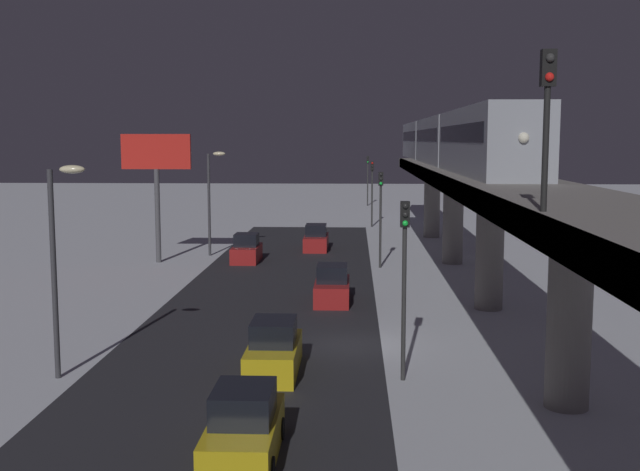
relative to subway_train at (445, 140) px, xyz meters
name	(u,v)px	position (x,y,z in m)	size (l,w,h in m)	color
ground_plane	(350,345)	(6.97, 27.86, -8.51)	(240.00, 240.00, 0.00)	silver
avenue_asphalt	(250,344)	(11.16, 27.86, -8.51)	(11.00, 88.24, 0.01)	#28282D
elevated_railway	(520,207)	(0.09, 27.86, -2.71)	(5.00, 88.24, 6.73)	gray
subway_train	(445,140)	(0.00, 0.00, 0.00)	(2.94, 55.47, 3.40)	#999EA8
rail_signal	(547,102)	(2.08, 39.99, 0.95)	(0.36, 0.41, 4.00)	black
sedan_yellow	(244,430)	(9.76, 39.73, -7.73)	(1.91, 4.47, 1.97)	gold
sedan_red	(332,287)	(7.96, 19.10, -7.71)	(1.80, 4.36, 1.97)	#A51E1E
sedan_red_2	(247,250)	(14.36, 5.55, -7.71)	(1.80, 4.00, 1.97)	#A51E1E
sedan_yellow_2	(274,351)	(9.76, 31.83, -7.71)	(1.80, 4.46, 1.97)	gold
sedan_red_3	(316,239)	(9.76, -0.64, -7.71)	(1.80, 4.56, 1.97)	#A51E1E
traffic_light_near	(404,264)	(5.06, 32.61, -4.32)	(0.32, 0.44, 6.40)	#2D2D2D
traffic_light_mid	(381,205)	(5.06, 7.91, -4.32)	(0.32, 0.44, 6.40)	#2D2D2D
traffic_light_far	(372,184)	(5.06, -16.79, -4.32)	(0.32, 0.44, 6.40)	#2D2D2D
traffic_light_distant	(368,173)	(5.06, -41.49, -4.32)	(0.32, 0.44, 6.40)	#2D2D2D
commercial_billboard	(156,164)	(20.45, 6.20, -1.68)	(4.80, 0.36, 8.90)	#4C4C51
street_lamp_near	(59,246)	(17.23, 32.86, -3.70)	(1.35, 0.44, 7.65)	#38383D
street_lamp_far	(212,191)	(17.23, 2.86, -3.70)	(1.35, 0.44, 7.65)	#38383D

